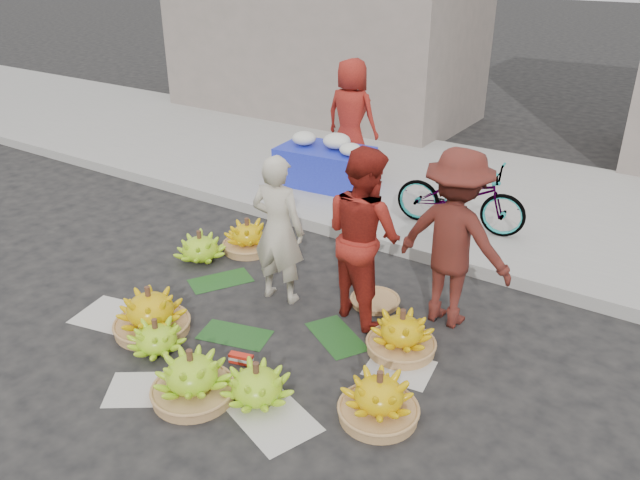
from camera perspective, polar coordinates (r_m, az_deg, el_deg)
The scene contains 23 objects.
ground at distance 5.96m, azimuth -5.80°, elevation -8.05°, with size 80.00×80.00×0.00m, color black.
curb at distance 7.52m, azimuth 4.75°, elevation 0.18°, with size 40.00×0.25×0.15m, color gray.
sidewalk at distance 9.28m, azimuth 11.14°, elevation 4.73°, with size 40.00×4.00×0.12m, color gray.
building_left at distance 13.21m, azimuth 0.30°, elevation 19.99°, with size 6.00×3.00×4.00m, color gray.
newspaper_scatter at distance 5.49m, azimuth -11.15°, elevation -11.77°, with size 3.20×1.80×0.00m, color beige, non-canonical shape.
banana_leaves at distance 6.14m, azimuth -5.35°, elevation -6.87°, with size 2.00×1.00×0.00m, color #164316, non-canonical shape.
banana_bunch_0 at distance 6.00m, azimuth -15.25°, elevation -6.37°, with size 0.79×0.79×0.47m.
banana_bunch_1 at distance 5.76m, azimuth -14.73°, elevation -8.58°, with size 0.65×0.65×0.32m.
banana_bunch_2 at distance 5.13m, azimuth -11.63°, elevation -12.20°, with size 0.65×0.65×0.45m.
banana_bunch_3 at distance 5.05m, azimuth -5.80°, elevation -12.96°, with size 0.59×0.59×0.35m.
banana_bunch_4 at distance 4.87m, azimuth 5.41°, elevation -14.22°, with size 0.60×0.60×0.43m.
banana_bunch_5 at distance 5.59m, azimuth 7.48°, elevation -8.50°, with size 0.67×0.67×0.42m.
banana_bunch_6 at distance 7.22m, azimuth -10.91°, elevation -0.64°, with size 0.75×0.75×0.36m.
banana_bunch_7 at distance 7.34m, azimuth -6.63°, elevation 0.27°, with size 0.65×0.65×0.41m.
basket_spare at distance 6.32m, azimuth 5.04°, elevation -5.59°, with size 0.48×0.48×0.05m, color #A07143.
incense_stack at distance 5.50m, azimuth -7.22°, elevation -10.73°, with size 0.21×0.07×0.09m, color red.
vendor_cream at distance 6.08m, azimuth -3.85°, elevation 0.93°, with size 0.56×0.36×1.52m, color beige.
vendor_red at distance 5.77m, azimuth 4.00°, elevation 0.46°, with size 0.82×0.64×1.69m, color maroon.
man_striped at distance 5.79m, azimuth 12.20°, elevation 0.08°, with size 1.10×0.63×1.71m, color maroon.
flower_table at distance 8.98m, azimuth 0.49°, elevation 7.01°, with size 1.36×0.92×0.75m.
grey_bucket at distance 9.11m, azimuth -2.99°, elevation 6.46°, with size 0.34×0.34×0.38m, color slate.
flower_vendor at distance 9.41m, azimuth 2.87°, elevation 11.23°, with size 0.82×0.54×1.68m, color maroon.
bicycle at distance 7.69m, azimuth 12.73°, elevation 3.94°, with size 1.58×0.55×0.83m, color gray.
Camera 1 is at (3.23, -3.78, 3.29)m, focal length 35.00 mm.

